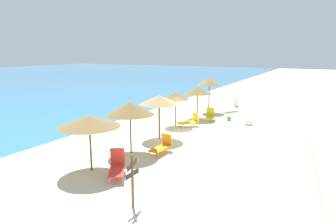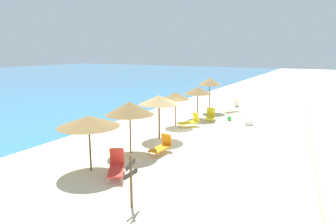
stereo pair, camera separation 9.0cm
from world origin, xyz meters
name	(u,v)px [view 1 (the left image)]	position (x,y,z in m)	size (l,w,h in m)	color
ground_plane	(187,135)	(0.00, 0.00, 0.00)	(160.00, 160.00, 0.00)	beige
beach_umbrella_0	(89,121)	(-7.20, 1.25, 2.21)	(2.65, 2.65, 2.45)	brown
beach_umbrella_1	(130,108)	(-4.45, 1.08, 2.34)	(2.44, 2.44, 2.67)	brown
beach_umbrella_2	(159,100)	(-1.48, 1.11, 2.34)	(2.38, 2.38, 2.62)	brown
beach_umbrella_3	(176,96)	(1.76, 1.67, 2.13)	(1.91, 1.91, 2.40)	brown
beach_umbrella_4	(197,91)	(4.67, 1.27, 2.18)	(2.18, 2.18, 2.45)	brown
beach_umbrella_5	(209,81)	(7.53, 1.39, 2.63)	(1.93, 1.93, 2.96)	brown
lounge_chair_0	(232,107)	(8.62, -0.30, 0.44)	(1.79, 1.25, 1.18)	white
lounge_chair_1	(210,116)	(4.53, 0.13, 0.36)	(1.58, 1.05, 0.92)	yellow
lounge_chair_2	(190,121)	(1.99, 0.67, 0.40)	(1.60, 1.33, 0.95)	yellow
lounge_chair_3	(162,146)	(-3.68, -0.33, 0.37)	(1.43, 0.64, 0.92)	orange
lounge_chair_4	(117,166)	(-7.12, -0.10, 0.44)	(1.65, 1.39, 1.09)	red
wooden_signpost	(132,176)	(-8.98, -2.18, 1.10)	(0.82, 0.26, 1.85)	brown
beach_ball	(229,118)	(5.12, -1.15, 0.18)	(0.35, 0.35, 0.35)	green
cooler_box	(248,123)	(4.38, -2.75, 0.19)	(0.59, 0.35, 0.37)	white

